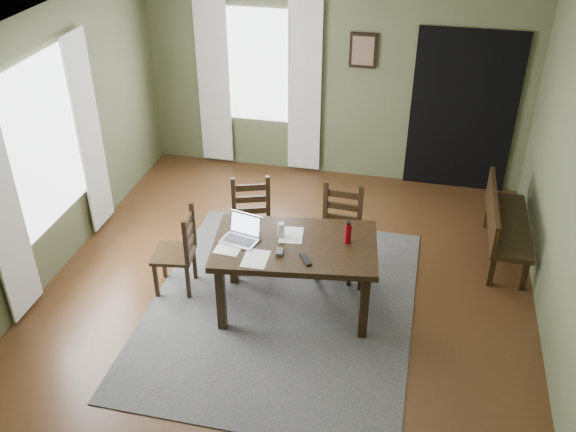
% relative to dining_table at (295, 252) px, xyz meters
% --- Properties ---
extents(ground, '(5.00, 6.00, 0.01)m').
position_rel_dining_table_xyz_m(ground, '(-0.13, -0.02, -0.69)').
color(ground, '#492C16').
extents(room_shell, '(5.02, 6.02, 2.71)m').
position_rel_dining_table_xyz_m(room_shell, '(-0.13, -0.02, 1.12)').
color(room_shell, '#565E3D').
rests_on(room_shell, ground).
extents(rug, '(2.60, 3.20, 0.01)m').
position_rel_dining_table_xyz_m(rug, '(-0.13, -0.02, -0.68)').
color(rug, '#444444').
rests_on(rug, ground).
extents(dining_table, '(1.65, 1.13, 0.77)m').
position_rel_dining_table_xyz_m(dining_table, '(0.00, 0.00, 0.00)').
color(dining_table, black).
rests_on(dining_table, rug).
extents(chair_end, '(0.46, 0.46, 0.93)m').
position_rel_dining_table_xyz_m(chair_end, '(-1.22, 0.05, -0.23)').
color(chair_end, black).
rests_on(chair_end, rug).
extents(chair_back_left, '(0.55, 0.55, 0.98)m').
position_rel_dining_table_xyz_m(chair_back_left, '(-0.61, 0.66, -0.20)').
color(chair_back_left, black).
rests_on(chair_back_left, rug).
extents(chair_back_right, '(0.45, 0.46, 0.99)m').
position_rel_dining_table_xyz_m(chair_back_right, '(0.32, 0.71, -0.20)').
color(chair_back_right, black).
rests_on(chair_back_right, rug).
extents(bench, '(0.44, 1.36, 0.77)m').
position_rel_dining_table_xyz_m(bench, '(2.02, 1.40, -0.23)').
color(bench, black).
rests_on(bench, ground).
extents(laptop, '(0.39, 0.34, 0.23)m').
position_rel_dining_table_xyz_m(laptop, '(-0.51, -0.03, 0.16)').
color(laptop, '#B7B7BC').
rests_on(laptop, dining_table).
extents(computer_mouse, '(0.07, 0.11, 0.04)m').
position_rel_dining_table_xyz_m(computer_mouse, '(-0.10, -0.20, 0.11)').
color(computer_mouse, '#3F3F42').
rests_on(computer_mouse, dining_table).
extents(tv_remote, '(0.15, 0.19, 0.02)m').
position_rel_dining_table_xyz_m(tv_remote, '(0.15, -0.25, 0.11)').
color(tv_remote, black).
rests_on(tv_remote, dining_table).
extents(drinking_glass, '(0.09, 0.09, 0.15)m').
position_rel_dining_table_xyz_m(drinking_glass, '(-0.16, 0.08, 0.17)').
color(drinking_glass, silver).
rests_on(drinking_glass, dining_table).
extents(water_bottle, '(0.08, 0.08, 0.23)m').
position_rel_dining_table_xyz_m(water_bottle, '(0.48, 0.13, 0.20)').
color(water_bottle, '#A70C18').
rests_on(water_bottle, dining_table).
extents(paper_a, '(0.26, 0.32, 0.00)m').
position_rel_dining_table_xyz_m(paper_a, '(-0.59, -0.18, 0.10)').
color(paper_a, white).
rests_on(paper_a, dining_table).
extents(paper_c, '(0.26, 0.31, 0.00)m').
position_rel_dining_table_xyz_m(paper_c, '(-0.07, 0.13, 0.10)').
color(paper_c, white).
rests_on(paper_c, dining_table).
extents(paper_e, '(0.23, 0.30, 0.00)m').
position_rel_dining_table_xyz_m(paper_e, '(-0.30, -0.33, 0.10)').
color(paper_e, white).
rests_on(paper_e, dining_table).
extents(window_left, '(0.01, 1.30, 1.70)m').
position_rel_dining_table_xyz_m(window_left, '(-2.60, 0.18, 0.76)').
color(window_left, white).
rests_on(window_left, ground).
extents(window_back, '(1.00, 0.01, 1.50)m').
position_rel_dining_table_xyz_m(window_back, '(-1.13, 2.95, 0.76)').
color(window_back, white).
rests_on(window_back, ground).
extents(curtain_left_near, '(0.03, 0.48, 2.30)m').
position_rel_dining_table_xyz_m(curtain_left_near, '(-2.57, -0.64, 0.51)').
color(curtain_left_near, silver).
rests_on(curtain_left_near, ground).
extents(curtain_left_far, '(0.03, 0.48, 2.30)m').
position_rel_dining_table_xyz_m(curtain_left_far, '(-2.57, 1.00, 0.51)').
color(curtain_left_far, silver).
rests_on(curtain_left_far, ground).
extents(curtain_back_left, '(0.44, 0.03, 2.30)m').
position_rel_dining_table_xyz_m(curtain_back_left, '(-1.75, 2.92, 0.51)').
color(curtain_back_left, silver).
rests_on(curtain_back_left, ground).
extents(curtain_back_right, '(0.44, 0.03, 2.30)m').
position_rel_dining_table_xyz_m(curtain_back_right, '(-0.51, 2.92, 0.51)').
color(curtain_back_right, silver).
rests_on(curtain_back_right, ground).
extents(framed_picture, '(0.34, 0.03, 0.44)m').
position_rel_dining_table_xyz_m(framed_picture, '(0.22, 2.94, 1.06)').
color(framed_picture, black).
rests_on(framed_picture, ground).
extents(doorway_back, '(1.30, 0.03, 2.10)m').
position_rel_dining_table_xyz_m(doorway_back, '(1.52, 2.95, 0.36)').
color(doorway_back, black).
rests_on(doorway_back, ground).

